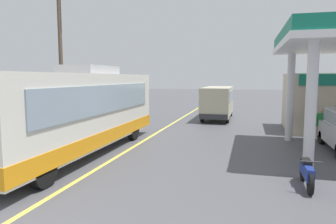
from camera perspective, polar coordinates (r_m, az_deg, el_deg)
ground at (r=24.36m, az=2.53°, el=-1.11°), size 120.00×120.00×0.00m
lane_divider_stripe at (r=19.55m, az=-0.55°, el=-2.95°), size 0.16×50.00×0.01m
coach_bus_main at (r=13.28m, az=-16.09°, el=-0.16°), size 2.60×11.04×3.69m
minibus_opposing_lane at (r=23.96m, az=9.15°, el=2.23°), size 2.04×6.13×2.44m
motorcycle_parked_forecourt at (r=9.99m, az=24.16°, el=-10.05°), size 0.55×1.80×0.92m
pedestrian_near_pump at (r=17.03m, az=26.37°, el=-1.85°), size 0.55×0.22×1.66m
utility_pole_roadside at (r=20.07m, az=-19.15°, el=9.86°), size 1.80×0.24×8.66m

